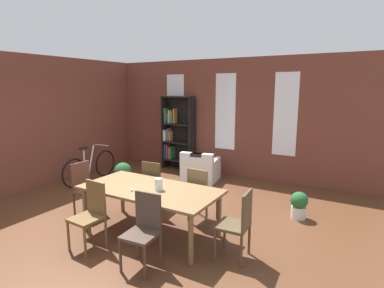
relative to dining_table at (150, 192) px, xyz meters
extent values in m
plane|color=brown|center=(-0.40, 0.23, -0.67)|extent=(9.00, 9.00, 0.00)
cube|color=brown|center=(-0.40, 3.75, 0.82)|extent=(7.54, 0.12, 2.98)
cube|color=brown|center=(-3.73, 0.23, 0.82)|extent=(0.12, 7.92, 2.98)
cube|color=white|center=(-1.92, 3.68, 0.97)|extent=(0.55, 0.02, 1.94)
cube|color=white|center=(-0.40, 3.68, 0.97)|extent=(0.55, 0.02, 1.94)
cube|color=white|center=(1.13, 3.68, 0.97)|extent=(0.55, 0.02, 1.94)
cube|color=brown|center=(0.00, 0.00, 0.05)|extent=(2.16, 1.05, 0.04)
cylinder|color=brown|center=(-0.98, -0.43, -0.32)|extent=(0.07, 0.07, 0.70)
cylinder|color=brown|center=(0.98, -0.43, -0.32)|extent=(0.07, 0.07, 0.70)
cylinder|color=brown|center=(-0.98, 0.43, -0.32)|extent=(0.07, 0.07, 0.70)
cylinder|color=brown|center=(0.98, 0.43, -0.32)|extent=(0.07, 0.07, 0.70)
cylinder|color=silver|center=(0.17, 0.00, 0.16)|extent=(0.12, 0.12, 0.18)
cylinder|color=silver|center=(-0.15, -0.25, 0.08)|extent=(0.04, 0.04, 0.03)
cube|color=brown|center=(-0.49, -0.83, -0.22)|extent=(0.42, 0.42, 0.04)
cube|color=brown|center=(-0.48, -0.64, 0.03)|extent=(0.38, 0.05, 0.50)
cylinder|color=brown|center=(-0.68, -1.00, -0.46)|extent=(0.04, 0.04, 0.43)
cylinder|color=brown|center=(-0.32, -1.02, -0.46)|extent=(0.04, 0.04, 0.43)
cylinder|color=brown|center=(-0.66, -0.64, -0.46)|extent=(0.04, 0.04, 0.43)
cylinder|color=brown|center=(-0.30, -0.66, -0.46)|extent=(0.04, 0.04, 0.43)
cube|color=brown|center=(0.49, 0.83, -0.22)|extent=(0.42, 0.42, 0.04)
cube|color=brown|center=(0.48, 0.64, 0.03)|extent=(0.38, 0.05, 0.50)
cylinder|color=brown|center=(0.68, 1.00, -0.46)|extent=(0.04, 0.04, 0.43)
cylinder|color=brown|center=(0.32, 1.02, -0.46)|extent=(0.04, 0.04, 0.43)
cylinder|color=brown|center=(0.66, 0.64, -0.46)|extent=(0.04, 0.04, 0.43)
cylinder|color=brown|center=(0.30, 0.66, -0.46)|extent=(0.04, 0.04, 0.43)
cube|color=#4F3F29|center=(1.38, 0.00, -0.22)|extent=(0.42, 0.42, 0.04)
cube|color=#4F3F29|center=(1.56, 0.01, 0.03)|extent=(0.05, 0.38, 0.50)
cylinder|color=#4F3F29|center=(1.19, 0.17, -0.46)|extent=(0.04, 0.04, 0.43)
cylinder|color=#4F3F29|center=(1.21, -0.19, -0.46)|extent=(0.04, 0.04, 0.43)
cylinder|color=#4F3F29|center=(1.55, 0.19, -0.46)|extent=(0.04, 0.04, 0.43)
cylinder|color=#4F3F29|center=(1.57, -0.17, -0.46)|extent=(0.04, 0.04, 0.43)
cube|color=#45361D|center=(-0.49, 0.83, -0.22)|extent=(0.43, 0.43, 0.04)
cube|color=#45361D|center=(-0.47, 0.64, 0.03)|extent=(0.38, 0.06, 0.50)
cylinder|color=#45361D|center=(-0.32, 1.02, -0.46)|extent=(0.04, 0.04, 0.43)
cylinder|color=#45361D|center=(-0.68, 0.99, -0.46)|extent=(0.04, 0.04, 0.43)
cylinder|color=#45361D|center=(-0.29, 0.66, -0.46)|extent=(0.04, 0.04, 0.43)
cylinder|color=#45361D|center=(-0.65, 0.63, -0.46)|extent=(0.04, 0.04, 0.43)
cube|color=#563124|center=(-1.38, 0.00, -0.22)|extent=(0.41, 0.41, 0.04)
cube|color=#563124|center=(-1.56, 0.00, 0.03)|extent=(0.04, 0.38, 0.50)
cylinder|color=#563124|center=(-1.20, -0.18, -0.46)|extent=(0.04, 0.04, 0.43)
cylinder|color=#563124|center=(-1.20, 0.18, -0.46)|extent=(0.04, 0.04, 0.43)
cylinder|color=#563124|center=(-1.56, -0.18, -0.46)|extent=(0.04, 0.04, 0.43)
cylinder|color=#563124|center=(-1.56, 0.18, -0.46)|extent=(0.04, 0.04, 0.43)
cube|color=#433329|center=(0.49, -0.83, -0.22)|extent=(0.43, 0.43, 0.04)
cube|color=#433329|center=(0.47, -0.64, 0.03)|extent=(0.38, 0.06, 0.50)
cylinder|color=#433329|center=(0.32, -1.02, -0.46)|extent=(0.04, 0.04, 0.43)
cylinder|color=#433329|center=(0.68, -0.99, -0.46)|extent=(0.04, 0.04, 0.43)
cylinder|color=#433329|center=(0.29, -0.66, -0.46)|extent=(0.04, 0.04, 0.43)
cylinder|color=#433329|center=(0.65, -0.63, -0.46)|extent=(0.04, 0.04, 0.43)
cube|color=black|center=(-2.14, 3.47, 0.34)|extent=(0.04, 0.33, 2.03)
cube|color=black|center=(-1.26, 3.47, 0.34)|extent=(0.04, 0.33, 2.03)
cube|color=black|center=(-1.70, 3.64, 0.34)|extent=(0.92, 0.01, 2.03)
cube|color=black|center=(-1.70, 3.47, -0.42)|extent=(0.88, 0.33, 0.04)
cube|color=#284C8C|center=(-2.10, 3.47, -0.20)|extent=(0.04, 0.21, 0.40)
cube|color=#8C4C8C|center=(-2.06, 3.47, -0.20)|extent=(0.03, 0.17, 0.40)
cube|color=#B22D28|center=(-2.01, 3.47, -0.21)|extent=(0.03, 0.25, 0.38)
cube|color=white|center=(-1.97, 3.47, -0.25)|extent=(0.03, 0.17, 0.29)
cube|color=#33724C|center=(-1.91, 3.47, -0.23)|extent=(0.05, 0.27, 0.34)
cube|color=black|center=(-1.70, 3.47, 0.09)|extent=(0.88, 0.33, 0.04)
cube|color=white|center=(-2.10, 3.47, 0.26)|extent=(0.05, 0.27, 0.31)
cube|color=#33724C|center=(-2.05, 3.47, 0.24)|extent=(0.04, 0.19, 0.26)
cube|color=#8C4C8C|center=(-2.00, 3.47, 0.28)|extent=(0.03, 0.19, 0.35)
cube|color=orange|center=(-1.95, 3.47, 0.24)|extent=(0.03, 0.18, 0.27)
cube|color=black|center=(-1.70, 3.47, 0.60)|extent=(0.88, 0.33, 0.04)
cube|color=#33724C|center=(-2.10, 3.47, 0.82)|extent=(0.04, 0.18, 0.41)
cube|color=#33724C|center=(-2.05, 3.47, 0.79)|extent=(0.03, 0.27, 0.36)
cube|color=#284C8C|center=(-2.00, 3.47, 0.75)|extent=(0.05, 0.20, 0.26)
cube|color=gold|center=(-1.94, 3.47, 0.80)|extent=(0.04, 0.25, 0.36)
cube|color=orange|center=(-1.90, 3.47, 0.77)|extent=(0.03, 0.17, 0.32)
cube|color=#33724C|center=(-1.85, 3.47, 0.75)|extent=(0.05, 0.26, 0.26)
cube|color=orange|center=(-1.80, 3.47, 0.82)|extent=(0.03, 0.17, 0.40)
cube|color=black|center=(-1.70, 3.47, 1.34)|extent=(0.88, 0.33, 0.04)
cube|color=silver|center=(-0.64, 2.84, -0.47)|extent=(0.93, 0.93, 0.40)
cube|color=silver|center=(-0.59, 2.53, -0.10)|extent=(0.82, 0.30, 0.35)
cube|color=silver|center=(-0.31, 2.90, -0.20)|extent=(0.24, 0.73, 0.15)
cube|color=silver|center=(-0.98, 2.78, -0.20)|extent=(0.24, 0.73, 0.15)
cube|color=black|center=(-0.59, 2.53, 0.04)|extent=(0.31, 0.22, 0.08)
torus|color=black|center=(-2.93, 0.94, -0.35)|extent=(0.08, 0.69, 0.69)
torus|color=black|center=(-3.00, 1.97, -0.35)|extent=(0.08, 0.69, 0.69)
cylinder|color=silver|center=(-2.97, 1.46, -0.25)|extent=(0.06, 0.32, 0.90)
cylinder|color=silver|center=(-2.95, 1.27, -0.07)|extent=(0.04, 0.04, 0.45)
cube|color=black|center=(-2.95, 1.27, 0.17)|extent=(0.09, 0.20, 0.05)
cylinder|color=silver|center=(-2.99, 1.87, 0.15)|extent=(0.44, 0.05, 0.02)
cylinder|color=silver|center=(-1.97, 1.52, -0.56)|extent=(0.28, 0.28, 0.21)
sphere|color=#235B2D|center=(-1.97, 1.52, -0.30)|extent=(0.39, 0.39, 0.39)
cylinder|color=silver|center=(1.90, 1.75, -0.57)|extent=(0.25, 0.25, 0.21)
sphere|color=#235B2D|center=(1.90, 1.75, -0.34)|extent=(0.30, 0.30, 0.30)
camera|label=1|loc=(2.82, -3.57, 1.60)|focal=28.65mm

